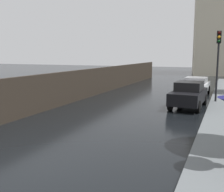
# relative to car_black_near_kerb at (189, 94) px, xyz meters

# --- Properties ---
(ground) EXTENTS (120.00, 120.00, 0.00)m
(ground) POSITION_rel_car_black_near_kerb_xyz_m (-2.91, -10.99, -0.78)
(ground) COLOR black
(car_black_near_kerb) EXTENTS (1.88, 4.03, 1.53)m
(car_black_near_kerb) POSITION_rel_car_black_near_kerb_xyz_m (0.00, 0.00, 0.00)
(car_black_near_kerb) COLOR black
(car_black_near_kerb) RESTS_ON ground
(car_white_mid_road) EXTENTS (1.94, 3.92, 1.35)m
(car_white_mid_road) POSITION_rel_car_black_near_kerb_xyz_m (-0.17, 5.38, -0.07)
(car_white_mid_road) COLOR silver
(car_white_mid_road) RESTS_ON ground
(traffic_light) EXTENTS (0.26, 0.39, 4.36)m
(traffic_light) POSITION_rel_car_black_near_kerb_xyz_m (1.42, 1.98, 2.38)
(traffic_light) COLOR black
(traffic_light) RESTS_ON sidewalk_strip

